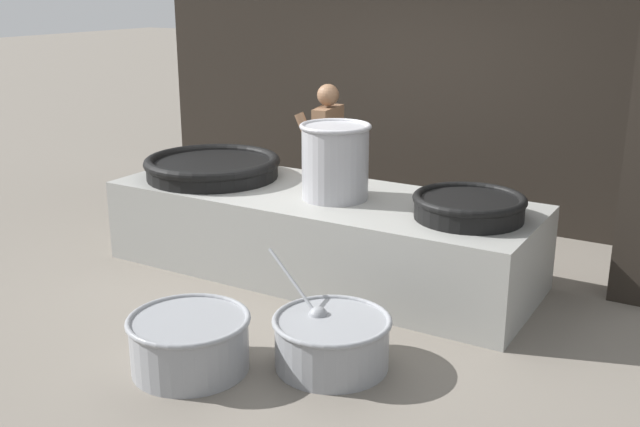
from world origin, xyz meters
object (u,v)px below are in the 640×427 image
(giant_wok_near, at_px, (212,166))
(stock_pot, at_px, (335,160))
(cook, at_px, (327,155))
(prep_bowl_vegetables, at_px, (332,339))
(giant_wok_far, at_px, (469,206))
(prep_bowl_meat, at_px, (190,340))

(giant_wok_near, height_order, stock_pot, stock_pot)
(cook, bearing_deg, giant_wok_near, 47.39)
(giant_wok_near, xyz_separation_m, stock_pot, (1.40, -0.04, 0.23))
(prep_bowl_vegetables, bearing_deg, stock_pot, 118.76)
(giant_wok_far, bearing_deg, giant_wok_near, 179.67)
(stock_pot, bearing_deg, giant_wok_far, 1.01)
(giant_wok_near, distance_m, prep_bowl_meat, 2.52)
(giant_wok_far, xyz_separation_m, prep_bowl_meat, (-1.26, -2.00, -0.65))
(giant_wok_far, relative_size, stock_pot, 1.38)
(giant_wok_far, height_order, stock_pot, stock_pot)
(prep_bowl_meat, bearing_deg, prep_bowl_vegetables, 32.95)
(stock_pot, xyz_separation_m, cook, (-0.67, 1.03, -0.23))
(stock_pot, distance_m, prep_bowl_vegetables, 1.88)
(giant_wok_far, relative_size, cook, 0.57)
(giant_wok_near, bearing_deg, cook, 53.78)
(cook, bearing_deg, prep_bowl_meat, 95.62)
(cook, distance_m, prep_bowl_meat, 3.14)
(giant_wok_far, relative_size, prep_bowl_meat, 1.07)
(prep_bowl_meat, bearing_deg, giant_wok_near, 124.04)
(stock_pot, height_order, cook, cook)
(stock_pot, relative_size, prep_bowl_vegetables, 0.62)
(prep_bowl_meat, bearing_deg, stock_pot, 88.99)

